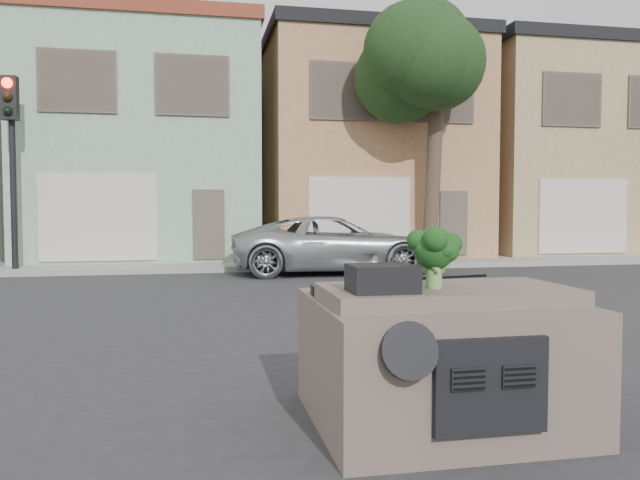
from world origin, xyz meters
name	(u,v)px	position (x,y,z in m)	size (l,w,h in m)	color
ground_plane	(348,343)	(0.00, 0.00, 0.00)	(120.00, 120.00, 0.00)	#303033
sidewalk	(262,264)	(0.00, 10.50, 0.07)	(40.00, 3.00, 0.15)	gray
townhouse_mint	(147,148)	(-3.50, 14.50, 3.77)	(7.20, 8.20, 7.55)	#90B694
townhouse_tan	(359,152)	(4.00, 14.50, 3.77)	(7.20, 8.20, 7.55)	tan
townhouse_beige	(545,155)	(11.50, 14.50, 3.77)	(7.20, 8.20, 7.55)	tan
silver_pickup	(334,273)	(1.69, 8.37, 0.00)	(2.50, 5.43, 1.51)	#A7AAAE
traffic_signal	(12,176)	(-6.50, 9.50, 2.55)	(0.40, 0.40, 5.10)	black
tree_near	(433,122)	(5.00, 9.80, 4.25)	(4.40, 4.00, 8.50)	#1D3917
car_dashboard	(438,353)	(0.00, -3.00, 0.56)	(2.00, 1.80, 1.12)	#68584D
instrument_hump	(382,278)	(-0.58, -3.35, 1.22)	(0.48, 0.38, 0.20)	black
wiper_arm	(452,277)	(0.28, -2.62, 1.13)	(0.70, 0.03, 0.02)	black
broccoli	(434,257)	(-0.13, -3.23, 1.36)	(0.39, 0.39, 0.48)	#143712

